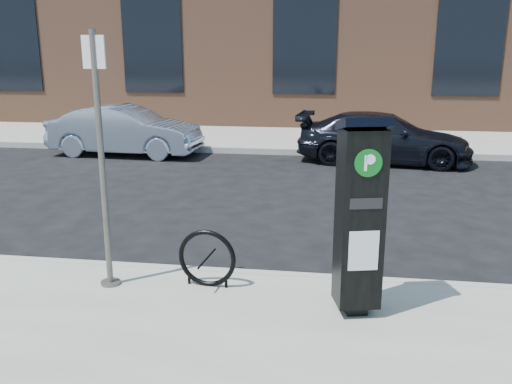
% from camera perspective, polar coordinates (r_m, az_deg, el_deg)
% --- Properties ---
extents(ground, '(120.00, 120.00, 0.00)m').
position_cam_1_polar(ground, '(6.44, -1.85, -9.46)').
color(ground, black).
rests_on(ground, ground).
extents(sidewalk_far, '(60.00, 12.00, 0.15)m').
position_cam_1_polar(sidewalk_far, '(19.98, 5.28, 7.31)').
color(sidewalk_far, gray).
rests_on(sidewalk_far, ground).
extents(curb_near, '(60.00, 0.12, 0.16)m').
position_cam_1_polar(curb_near, '(6.40, -1.88, -8.92)').
color(curb_near, '#9E9B93').
rests_on(curb_near, ground).
extents(curb_far, '(60.00, 0.12, 0.16)m').
position_cam_1_polar(curb_far, '(14.08, 3.90, 4.21)').
color(curb_far, '#9E9B93').
rests_on(curb_far, ground).
extents(building, '(28.00, 10.05, 8.25)m').
position_cam_1_polar(building, '(22.85, 5.97, 18.46)').
color(building, brown).
rests_on(building, ground).
extents(parking_kiosk, '(0.52, 0.48, 1.93)m').
position_cam_1_polar(parking_kiosk, '(5.16, 10.86, -2.45)').
color(parking_kiosk, black).
rests_on(parking_kiosk, sidewalk_near).
extents(sign_pole, '(0.24, 0.21, 2.69)m').
position_cam_1_polar(sign_pole, '(5.84, -15.91, 2.73)').
color(sign_pole, '#524C48').
rests_on(sign_pole, sidewalk_near).
extents(bike_rack, '(0.65, 0.11, 0.65)m').
position_cam_1_polar(bike_rack, '(5.90, -5.18, -6.99)').
color(bike_rack, black).
rests_on(bike_rack, sidewalk_near).
extents(car_silver, '(3.91, 1.52, 1.27)m').
position_cam_1_polar(car_silver, '(14.36, -13.60, 6.30)').
color(car_silver, '#8D9CB4').
rests_on(car_silver, ground).
extents(car_dark, '(4.25, 2.07, 1.19)m').
position_cam_1_polar(car_dark, '(13.39, 13.27, 5.57)').
color(car_dark, black).
rests_on(car_dark, ground).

